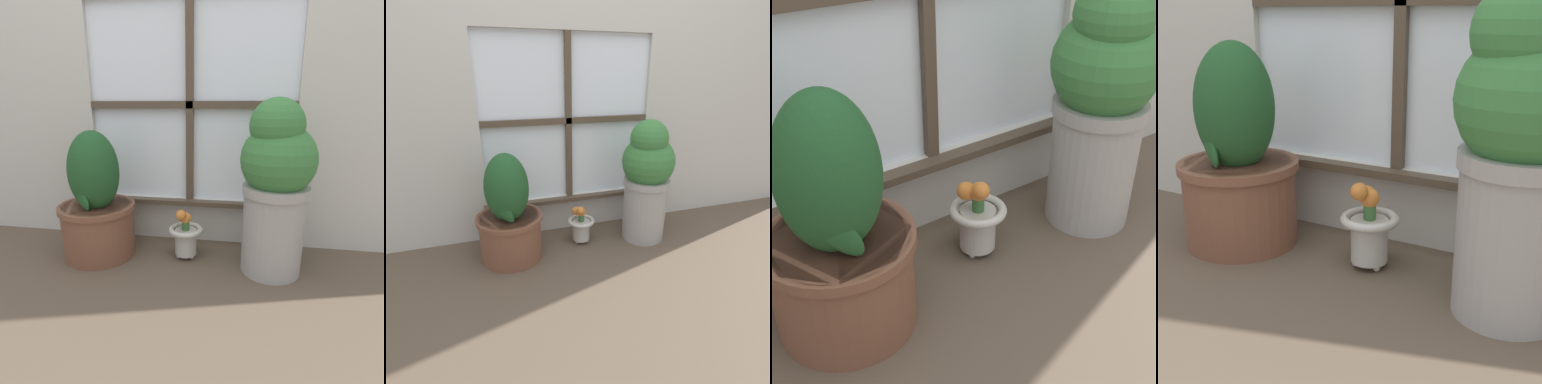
# 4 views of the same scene
# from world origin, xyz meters

# --- Properties ---
(ground_plane) EXTENTS (10.00, 10.00, 0.00)m
(ground_plane) POSITION_xyz_m (0.00, 0.00, 0.00)
(ground_plane) COLOR brown
(potted_plant_left) EXTENTS (0.36, 0.36, 0.61)m
(potted_plant_left) POSITION_xyz_m (-0.41, 0.39, 0.25)
(potted_plant_left) COLOR brown
(potted_plant_left) RESTS_ON ground_plane
(potted_plant_right) EXTENTS (0.31, 0.31, 0.75)m
(potted_plant_right) POSITION_xyz_m (0.41, 0.37, 0.40)
(potted_plant_right) COLOR #9E9993
(potted_plant_right) RESTS_ON ground_plane
(flower_vase) EXTENTS (0.16, 0.16, 0.25)m
(flower_vase) POSITION_xyz_m (0.01, 0.43, 0.12)
(flower_vase) COLOR #BCB7AD
(flower_vase) RESTS_ON ground_plane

